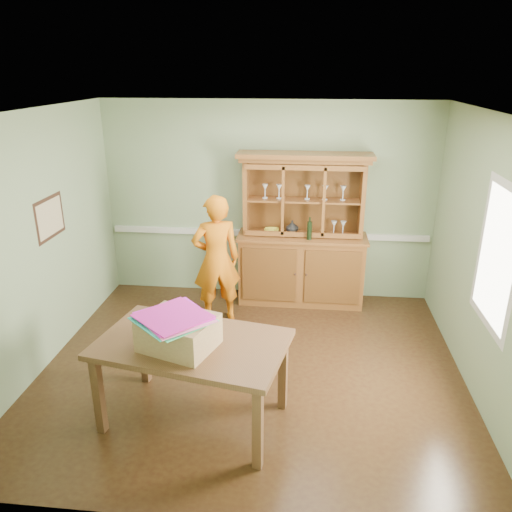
# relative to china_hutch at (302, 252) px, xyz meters

# --- Properties ---
(floor) EXTENTS (4.50, 4.50, 0.00)m
(floor) POSITION_rel_china_hutch_xyz_m (-0.49, -1.77, -0.72)
(floor) COLOR #412B14
(floor) RESTS_ON ground
(ceiling) EXTENTS (4.50, 4.50, 0.00)m
(ceiling) POSITION_rel_china_hutch_xyz_m (-0.49, -1.77, 1.98)
(ceiling) COLOR white
(ceiling) RESTS_ON wall_back
(wall_back) EXTENTS (4.50, 0.00, 4.50)m
(wall_back) POSITION_rel_china_hutch_xyz_m (-0.49, 0.23, 0.63)
(wall_back) COLOR gray
(wall_back) RESTS_ON floor
(wall_left) EXTENTS (0.00, 4.00, 4.00)m
(wall_left) POSITION_rel_china_hutch_xyz_m (-2.74, -1.77, 0.63)
(wall_left) COLOR gray
(wall_left) RESTS_ON floor
(wall_right) EXTENTS (0.00, 4.00, 4.00)m
(wall_right) POSITION_rel_china_hutch_xyz_m (1.76, -1.77, 0.63)
(wall_right) COLOR gray
(wall_right) RESTS_ON floor
(wall_front) EXTENTS (4.50, 0.00, 4.50)m
(wall_front) POSITION_rel_china_hutch_xyz_m (-0.49, -3.77, 0.63)
(wall_front) COLOR gray
(wall_front) RESTS_ON floor
(chair_rail) EXTENTS (4.41, 0.05, 0.08)m
(chair_rail) POSITION_rel_china_hutch_xyz_m (-0.49, 0.21, 0.18)
(chair_rail) COLOR silver
(chair_rail) RESTS_ON wall_back
(framed_map) EXTENTS (0.03, 0.60, 0.46)m
(framed_map) POSITION_rel_china_hutch_xyz_m (-2.72, -1.47, 0.83)
(framed_map) COLOR #351E15
(framed_map) RESTS_ON wall_left
(window_panel) EXTENTS (0.03, 0.96, 1.36)m
(window_panel) POSITION_rel_china_hutch_xyz_m (1.74, -2.07, 0.78)
(window_panel) COLOR silver
(window_panel) RESTS_ON wall_right
(china_hutch) EXTENTS (1.75, 0.58, 2.06)m
(china_hutch) POSITION_rel_china_hutch_xyz_m (0.00, 0.00, 0.00)
(china_hutch) COLOR brown
(china_hutch) RESTS_ON floor
(dining_table) EXTENTS (1.80, 1.29, 0.82)m
(dining_table) POSITION_rel_china_hutch_xyz_m (-0.91, -2.65, 0.00)
(dining_table) COLOR brown
(dining_table) RESTS_ON floor
(cardboard_box) EXTENTS (0.72, 0.64, 0.28)m
(cardboard_box) POSITION_rel_china_hutch_xyz_m (-1.00, -2.75, 0.24)
(cardboard_box) COLOR tan
(cardboard_box) RESTS_ON dining_table
(kite_stack) EXTENTS (0.73, 0.73, 0.04)m
(kite_stack) POSITION_rel_china_hutch_xyz_m (-1.02, -2.79, 0.40)
(kite_stack) COLOR #3CCE87
(kite_stack) RESTS_ON cardboard_box
(person) EXTENTS (0.70, 0.58, 1.66)m
(person) POSITION_rel_china_hutch_xyz_m (-1.05, -0.69, 0.11)
(person) COLOR orange
(person) RESTS_ON floor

